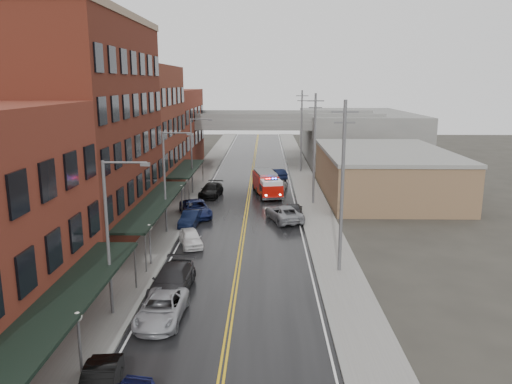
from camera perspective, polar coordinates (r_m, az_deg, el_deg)
name	(u,v)px	position (r m, az deg, el deg)	size (l,w,h in m)	color
road	(246,216)	(50.11, -1.17, -2.73)	(11.00, 160.00, 0.02)	black
sidewalk_left	(173,215)	(50.91, -9.42, -2.58)	(3.00, 160.00, 0.15)	slate
sidewalk_right	(319,215)	(50.34, 7.17, -2.68)	(3.00, 160.00, 0.15)	slate
curb_left	(190,215)	(50.63, -7.58, -2.60)	(0.30, 160.00, 0.15)	gray
curb_right	(302,215)	(50.19, 5.29, -2.68)	(0.30, 160.00, 0.15)	gray
brick_building_b	(83,133)	(44.25, -19.20, 6.42)	(9.00, 20.00, 18.00)	#501D15
brick_building_c	(137,131)	(61.03, -13.47, 6.82)	(9.00, 15.00, 15.00)	maroon
brick_building_far	(166,130)	(78.16, -10.23, 7.02)	(9.00, 20.00, 12.00)	maroon
tan_building	(384,174)	(60.92, 14.43, 2.01)	(14.00, 22.00, 5.00)	brown
right_far_block	(357,135)	(90.23, 11.42, 6.40)	(18.00, 30.00, 8.00)	slate
awning_0	(70,296)	(26.28, -20.48, -11.06)	(2.60, 16.00, 3.09)	black
awning_1	(155,203)	(43.59, -11.45, -1.25)	(2.60, 18.00, 3.09)	black
awning_2	(187,169)	(60.44, -7.91, 2.67)	(2.60, 13.00, 3.09)	black
globe_lamp_0	(78,329)	(24.49, -19.64, -14.51)	(0.44, 0.44, 3.12)	#59595B
globe_lamp_1	(150,235)	(36.95, -12.07, -4.85)	(0.44, 0.44, 3.12)	#59595B
globe_lamp_2	(182,193)	(50.22, -8.50, -0.12)	(0.44, 0.44, 3.12)	#59595B
street_lamp_0	(112,229)	(28.78, -16.18, -4.06)	(2.64, 0.22, 9.00)	#59595B
street_lamp_1	(167,176)	(43.90, -10.09, 1.84)	(2.64, 0.22, 9.00)	#59595B
street_lamp_2	(194,151)	(59.48, -7.15, 4.68)	(2.64, 0.22, 9.00)	#59595B
utility_pole_0	(342,185)	(34.41, 9.84, 0.84)	(1.80, 0.24, 12.00)	#59595B
utility_pole_1	(314,147)	(54.01, 6.70, 5.11)	(1.80, 0.24, 12.00)	#59595B
utility_pole_2	(301,130)	(73.83, 5.22, 7.10)	(1.80, 0.24, 12.00)	#59595B
overpass	(254,128)	(80.67, -0.29, 7.37)	(40.00, 10.00, 7.50)	slate
fire_truck	(267,183)	(58.67, 1.27, 0.99)	(4.03, 7.74, 2.71)	#B31008
parked_car_left_1	(99,384)	(23.46, -17.46, -20.24)	(1.41, 4.05, 1.33)	black
parked_car_left_2	(162,309)	(29.16, -10.74, -12.96)	(2.38, 5.16, 1.44)	#A0A2A7
parked_car_left_3	(172,280)	(32.65, -9.54, -9.88)	(2.28, 5.60, 1.63)	#242426
parked_car_left_4	(191,238)	(41.23, -7.48, -5.22)	(1.62, 4.02, 1.37)	white
parked_car_left_5	(191,218)	(46.97, -7.46, -2.99)	(1.49, 4.28, 1.41)	black
parked_car_left_6	(196,209)	(50.10, -6.91, -1.89)	(2.62, 5.69, 1.58)	#121B46
parked_car_left_7	(211,190)	(58.57, -5.15, 0.22)	(2.15, 5.28, 1.53)	black
parked_car_right_0	(284,213)	(48.17, 3.21, -2.44)	(2.54, 5.51, 1.53)	gray
parked_car_right_1	(293,210)	(49.79, 4.27, -2.07)	(1.89, 4.64, 1.35)	#232325
parked_car_right_2	(280,185)	(61.93, 2.74, 0.83)	(1.58, 3.93, 1.34)	#B8B8B8
parked_car_right_3	(277,174)	(69.23, 2.47, 2.11)	(1.51, 4.32, 1.42)	black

